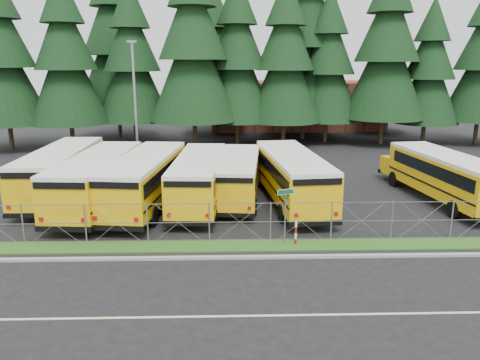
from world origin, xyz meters
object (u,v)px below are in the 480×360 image
at_px(bus_east, 442,177).
at_px(street_sign, 285,205).
at_px(bus_4, 238,177).
at_px(bus_5, 291,178).
at_px(bus_1, 100,181).
at_px(striped_bollard, 296,233).
at_px(bus_3, 200,180).
at_px(bus_2, 147,181).
at_px(light_standard, 135,103).
at_px(bus_0, 64,173).

height_order(bus_east, street_sign, bus_east).
bearing_deg(bus_4, bus_5, -12.51).
relative_size(bus_1, striped_bollard, 10.24).
height_order(bus_1, bus_4, bus_1).
bearing_deg(bus_3, bus_4, 26.63).
distance_m(bus_4, street_sign, 8.26).
bearing_deg(bus_1, bus_2, 4.40).
height_order(bus_5, light_standard, light_standard).
xyz_separation_m(bus_2, bus_5, (8.81, 0.41, -0.00)).
distance_m(bus_3, striped_bollard, 8.53).
bearing_deg(bus_0, bus_east, -3.40).
distance_m(bus_3, light_standard, 11.12).
bearing_deg(bus_east, bus_5, 173.87).
bearing_deg(bus_2, light_standard, 110.25).
xyz_separation_m(bus_3, bus_5, (5.64, 0.01, 0.08)).
bearing_deg(bus_0, striped_bollard, -31.66).
distance_m(bus_1, bus_2, 2.80).
relative_size(striped_bollard, light_standard, 0.12).
distance_m(bus_3, bus_east, 15.22).
bearing_deg(bus_3, bus_east, 4.18).
relative_size(bus_2, striped_bollard, 10.16).
relative_size(bus_5, striped_bollard, 10.14).
height_order(bus_0, street_sign, bus_0).
distance_m(bus_2, light_standard, 10.31).
xyz_separation_m(bus_1, striped_bollard, (10.94, -6.46, -1.01)).
xyz_separation_m(bus_0, street_sign, (13.33, -8.68, 0.43)).
bearing_deg(bus_3, light_standard, 124.64).
height_order(bus_2, bus_5, bus_2).
xyz_separation_m(bus_5, street_sign, (-1.21, -6.95, 0.44)).
height_order(bus_1, striped_bollard, bus_1).
bearing_deg(light_standard, bus_4, -45.00).
bearing_deg(bus_2, bus_5, 9.34).
bearing_deg(street_sign, bus_4, 104.18).
height_order(bus_5, street_sign, bus_5).
distance_m(bus_3, street_sign, 8.25).
bearing_deg(bus_east, bus_4, 168.87).
bearing_deg(bus_4, bus_0, -178.21).
relative_size(bus_1, bus_2, 1.01).
relative_size(bus_1, bus_5, 1.01).
relative_size(bus_2, street_sign, 4.34).
height_order(bus_2, striped_bollard, bus_2).
distance_m(bus_3, bus_5, 5.64).
bearing_deg(bus_2, street_sign, -34.02).
bearing_deg(light_standard, bus_2, -76.42).
distance_m(bus_0, bus_1, 3.63).
relative_size(bus_east, street_sign, 4.14).
bearing_deg(bus_0, bus_4, -3.38).
xyz_separation_m(bus_4, bus_east, (12.80, -0.80, 0.11)).
height_order(street_sign, light_standard, light_standard).
bearing_deg(bus_2, striped_bollard, -31.74).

